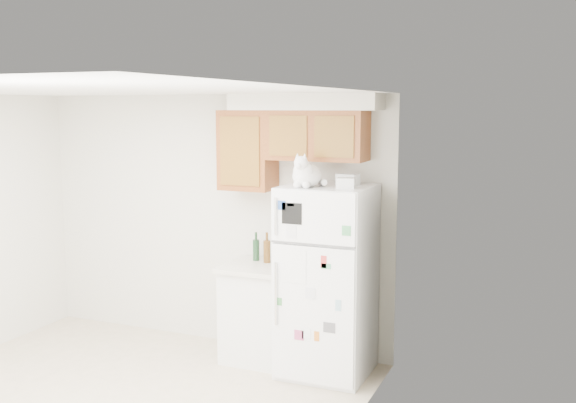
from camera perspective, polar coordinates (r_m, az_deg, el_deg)
The scene contains 8 objects.
room_shell at distance 5.27m, azimuth -14.75°, elevation 0.03°, with size 3.84×4.04×2.52m.
refrigerator at distance 6.02m, azimuth 3.30°, elevation -6.72°, with size 0.76×0.78×1.70m.
base_counter at distance 6.44m, azimuth -2.37°, elevation -9.30°, with size 0.64×0.64×0.92m.
cat at distance 5.74m, azimuth 1.53°, elevation 2.34°, with size 0.29×0.43×0.30m.
storage_box_back at distance 5.91m, azimuth 5.09°, elevation 1.86°, with size 0.18×0.13×0.10m, color white.
storage_box_front at distance 5.67m, azimuth 4.91°, elevation 1.55°, with size 0.15×0.11×0.09m, color white.
bottle_green at distance 6.46m, azimuth -2.72°, elevation -3.81°, with size 0.06×0.06×0.27m, color #19381E, non-canonical shape.
bottle_amber at distance 6.36m, azimuth -1.80°, elevation -3.91°, with size 0.07×0.07×0.29m, color #593814, non-canonical shape.
Camera 1 is at (3.32, -3.88, 2.38)m, focal length 42.00 mm.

